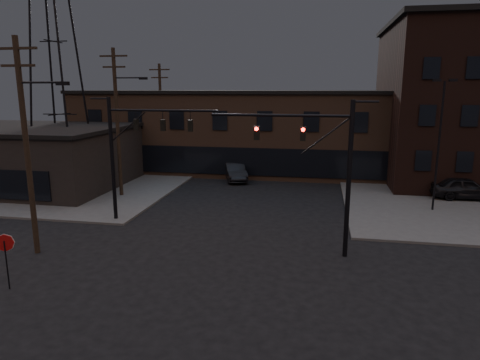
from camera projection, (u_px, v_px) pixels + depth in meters
name	position (u px, v px, depth m)	size (l,w,h in m)	color
ground	(200.00, 284.00, 19.03)	(140.00, 140.00, 0.00)	black
sidewalk_nw	(53.00, 172.00, 44.11)	(30.00, 30.00, 0.15)	#474744
building_row	(272.00, 132.00, 45.10)	(40.00, 12.00, 8.00)	brown
building_left	(29.00, 158.00, 37.48)	(16.00, 12.00, 5.00)	black
traffic_signal_near	(326.00, 162.00, 21.36)	(7.12, 0.24, 8.00)	black
traffic_signal_far	(130.00, 145.00, 26.87)	(7.12, 0.24, 8.00)	black
stop_sign	(5.00, 249.00, 18.18)	(0.72, 0.33, 2.48)	black
utility_pole_near	(27.00, 142.00, 21.42)	(3.70, 0.28, 11.00)	black
utility_pole_mid	(118.00, 120.00, 33.07)	(3.70, 0.28, 11.50)	black
utility_pole_far	(161.00, 115.00, 44.87)	(2.20, 0.28, 11.00)	black
transmission_tower	(53.00, 41.00, 36.94)	(7.00, 7.00, 25.00)	black
lot_light_a	(440.00, 134.00, 28.99)	(1.50, 0.28, 9.14)	black
parked_car_lot_a	(465.00, 188.00, 32.91)	(2.02, 5.02, 1.71)	black
car_crossing	(235.00, 172.00, 40.31)	(1.72, 4.94, 1.63)	black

